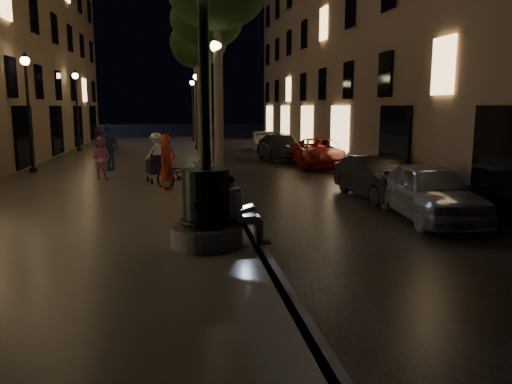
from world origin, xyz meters
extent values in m
plane|color=black|center=(0.00, 15.00, 0.00)|extent=(120.00, 120.00, 0.00)
cube|color=black|center=(3.00, 15.00, 0.01)|extent=(6.00, 45.00, 0.02)
cube|color=slate|center=(-4.00, 15.00, 0.10)|extent=(8.00, 45.00, 0.20)
cube|color=#59595B|center=(0.00, 15.00, 0.10)|extent=(0.25, 45.00, 0.20)
cube|color=#7C684E|center=(10.00, 18.00, 7.50)|extent=(8.00, 36.00, 15.00)
cylinder|color=#59595B|center=(-1.00, 2.00, 0.40)|extent=(1.40, 1.40, 0.40)
cylinder|color=black|center=(-1.00, 2.00, 1.15)|extent=(0.90, 0.90, 1.10)
torus|color=black|center=(-1.00, 2.00, 0.70)|extent=(1.04, 1.04, 0.10)
torus|color=black|center=(-1.00, 2.00, 1.55)|extent=(0.89, 0.89, 0.09)
cylinder|color=black|center=(-1.00, 2.00, 3.30)|extent=(0.20, 0.20, 3.20)
cube|color=gray|center=(-0.45, 2.00, 0.69)|extent=(0.37, 0.24, 0.18)
cube|color=silver|center=(-0.51, 2.00, 1.04)|extent=(0.46, 0.27, 0.58)
sphere|color=tan|center=(-0.54, 2.00, 1.42)|extent=(0.21, 0.21, 0.21)
sphere|color=black|center=(-0.55, 2.00, 1.46)|extent=(0.21, 0.21, 0.21)
cube|color=gray|center=(-0.21, 1.91, 0.69)|extent=(0.47, 0.13, 0.14)
cube|color=gray|center=(-0.21, 2.09, 0.69)|extent=(0.47, 0.13, 0.14)
cube|color=gray|center=(0.02, 1.91, 0.45)|extent=(0.13, 0.12, 0.49)
cube|color=gray|center=(0.02, 2.09, 0.45)|extent=(0.13, 0.12, 0.49)
cube|color=black|center=(0.12, 1.91, 0.22)|extent=(0.27, 0.10, 0.03)
cube|color=black|center=(0.12, 2.09, 0.22)|extent=(0.27, 0.10, 0.03)
cube|color=black|center=(-0.18, 2.00, 0.77)|extent=(0.24, 0.34, 0.02)
cube|color=black|center=(-0.35, 2.00, 0.89)|extent=(0.09, 0.34, 0.22)
cube|color=#ADD3F7|center=(-0.33, 2.00, 0.89)|extent=(0.06, 0.31, 0.19)
cylinder|color=#6B604C|center=(-0.25, 8.00, 2.70)|extent=(0.28, 0.28, 5.00)
cylinder|color=#6B604C|center=(-0.20, 14.00, 2.75)|extent=(0.28, 0.28, 5.10)
ellipsoid|color=black|center=(-0.20, 14.00, 6.40)|extent=(3.00, 3.00, 2.40)
cylinder|color=#6B604C|center=(-0.30, 20.00, 2.65)|extent=(0.28, 0.28, 4.90)
ellipsoid|color=black|center=(-0.30, 20.00, 6.20)|extent=(3.00, 3.00, 2.40)
cylinder|color=#6B604C|center=(-0.22, 26.00, 2.80)|extent=(0.28, 0.28, 5.20)
ellipsoid|color=black|center=(-0.22, 26.00, 6.50)|extent=(3.00, 3.00, 2.40)
cylinder|color=black|center=(-0.30, 8.00, 0.30)|extent=(0.28, 0.28, 0.20)
cylinder|color=black|center=(-0.30, 8.00, 2.40)|extent=(0.12, 0.12, 4.40)
sphere|color=#FFD88C|center=(-0.30, 8.00, 4.65)|extent=(0.36, 0.36, 0.36)
cone|color=black|center=(-0.30, 8.00, 4.90)|extent=(0.30, 0.30, 0.22)
cylinder|color=black|center=(-0.30, 16.00, 0.30)|extent=(0.28, 0.28, 0.20)
cylinder|color=black|center=(-0.30, 16.00, 2.40)|extent=(0.12, 0.12, 4.40)
sphere|color=#FFD88C|center=(-0.30, 16.00, 4.65)|extent=(0.36, 0.36, 0.36)
cone|color=black|center=(-0.30, 16.00, 4.90)|extent=(0.30, 0.30, 0.22)
cylinder|color=black|center=(-0.30, 24.00, 0.30)|extent=(0.28, 0.28, 0.20)
cylinder|color=black|center=(-0.30, 24.00, 2.40)|extent=(0.12, 0.12, 4.40)
sphere|color=#FFD88C|center=(-0.30, 24.00, 4.65)|extent=(0.36, 0.36, 0.36)
cone|color=black|center=(-0.30, 24.00, 4.90)|extent=(0.30, 0.30, 0.22)
cylinder|color=black|center=(-0.30, 32.00, 0.30)|extent=(0.28, 0.28, 0.20)
cylinder|color=black|center=(-0.30, 32.00, 2.40)|extent=(0.12, 0.12, 4.40)
sphere|color=#FFD88C|center=(-0.30, 32.00, 4.65)|extent=(0.36, 0.36, 0.36)
cone|color=black|center=(-0.30, 32.00, 4.90)|extent=(0.30, 0.30, 0.22)
cylinder|color=black|center=(-7.40, 14.00, 0.30)|extent=(0.28, 0.28, 0.20)
cylinder|color=black|center=(-7.40, 14.00, 2.40)|extent=(0.12, 0.12, 4.40)
sphere|color=#FFD88C|center=(-7.40, 14.00, 4.65)|extent=(0.36, 0.36, 0.36)
cone|color=black|center=(-7.40, 14.00, 4.90)|extent=(0.30, 0.30, 0.22)
cylinder|color=black|center=(-7.40, 24.00, 0.30)|extent=(0.28, 0.28, 0.20)
cylinder|color=black|center=(-7.40, 24.00, 2.40)|extent=(0.12, 0.12, 4.40)
sphere|color=#FFD88C|center=(-7.40, 24.00, 4.65)|extent=(0.36, 0.36, 0.36)
cone|color=black|center=(-7.40, 24.00, 4.90)|extent=(0.30, 0.30, 0.22)
cube|color=black|center=(-2.34, 10.36, 0.77)|extent=(0.66, 0.87, 0.46)
cube|color=black|center=(-2.25, 10.01, 1.08)|extent=(0.45, 0.28, 0.30)
cylinder|color=black|center=(-2.44, 10.01, 0.30)|extent=(0.10, 0.21, 0.21)
cylinder|color=black|center=(-2.08, 10.11, 0.30)|extent=(0.10, 0.21, 0.21)
cylinder|color=black|center=(-2.61, 10.61, 0.30)|extent=(0.10, 0.21, 0.21)
cylinder|color=black|center=(-2.25, 10.71, 0.30)|extent=(0.10, 0.21, 0.21)
cylinder|color=black|center=(-2.46, 10.76, 1.18)|extent=(0.16, 0.45, 0.28)
imported|color=#A4A7AC|center=(4.84, 4.30, 0.73)|extent=(2.07, 4.39, 1.45)
imported|color=black|center=(4.68, 7.25, 0.66)|extent=(1.66, 4.12, 1.33)
imported|color=maroon|center=(5.20, 15.57, 0.68)|extent=(2.54, 5.04, 1.37)
imported|color=#333238|center=(4.00, 19.00, 0.68)|extent=(2.27, 4.85, 1.37)
imported|color=gray|center=(4.00, 24.50, 0.62)|extent=(1.70, 3.90, 1.25)
imported|color=#CE4229|center=(-1.86, 8.60, 1.11)|extent=(0.77, 0.78, 1.81)
imported|color=#D06EAA|center=(-4.32, 11.48, 0.99)|extent=(0.93, 0.84, 1.58)
imported|color=white|center=(-2.37, 13.00, 1.01)|extent=(1.21, 1.11, 1.63)
imported|color=#264B8C|center=(-4.39, 14.26, 1.18)|extent=(1.14, 1.16, 1.95)
imported|color=#2E2E32|center=(-5.33, 18.22, 1.08)|extent=(0.66, 0.92, 1.77)
imported|color=black|center=(-1.38, 8.56, 0.70)|extent=(1.98, 1.44, 0.99)
camera|label=1|loc=(-1.52, -7.45, 2.88)|focal=35.00mm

